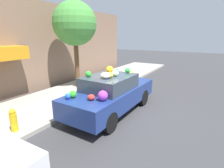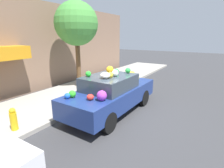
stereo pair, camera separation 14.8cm
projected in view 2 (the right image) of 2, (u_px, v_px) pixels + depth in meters
name	position (u px, v px, depth m)	size (l,w,h in m)	color
ground_plane	(111.00, 111.00, 6.87)	(60.00, 60.00, 0.00)	#38383A
sidewalk_curb	(63.00, 97.00, 8.23)	(24.00, 3.20, 0.14)	#9E998E
building_facade	(26.00, 48.00, 8.64)	(18.00, 1.20, 4.62)	#846651
street_tree	(76.00, 24.00, 8.95)	(2.24, 2.24, 4.46)	brown
fire_hydrant	(13.00, 119.00, 5.18)	(0.20, 0.20, 0.70)	gold
art_car	(112.00, 93.00, 6.62)	(4.28, 1.77, 1.75)	navy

